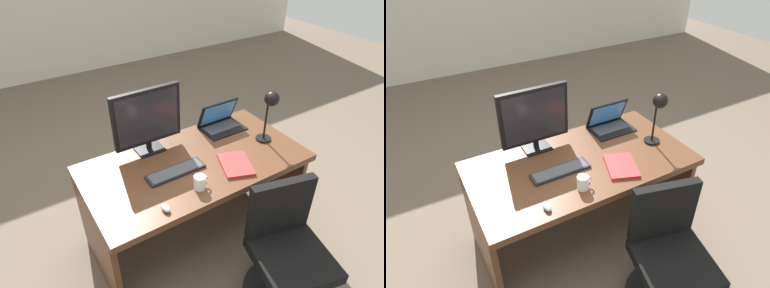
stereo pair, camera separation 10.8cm
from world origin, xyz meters
TOP-DOWN VIEW (x-y plane):
  - ground at (0.00, 1.50)m, footprint 12.00×12.00m
  - desk at (0.00, 0.04)m, footprint 1.59×0.83m
  - monitor at (-0.21, 0.29)m, footprint 0.52×0.16m
  - laptop at (0.43, 0.29)m, footprint 0.35×0.25m
  - keyboard at (-0.19, -0.05)m, footprint 0.42×0.12m
  - mouse at (-0.41, -0.32)m, footprint 0.04×0.08m
  - desk_lamp at (0.60, -0.08)m, footprint 0.12×0.14m
  - book at (0.21, -0.20)m, footprint 0.28×0.33m
  - coffee_mug at (-0.13, -0.26)m, footprint 0.10×0.08m
  - office_chair at (0.22, -0.76)m, footprint 0.56×0.57m

SIDE VIEW (x-z plane):
  - ground at x=0.00m, z-range 0.00..0.00m
  - office_chair at x=0.22m, z-range -0.08..0.77m
  - desk at x=0.00m, z-range 0.18..0.91m
  - book at x=0.21m, z-range 0.73..0.75m
  - keyboard at x=-0.19m, z-range 0.73..0.75m
  - mouse at x=-0.41m, z-range 0.73..0.77m
  - coffee_mug at x=-0.13m, z-range 0.73..0.83m
  - laptop at x=0.43m, z-range 0.69..0.91m
  - monitor at x=-0.21m, z-range 0.75..1.25m
  - desk_lamp at x=0.60m, z-range 0.83..1.25m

